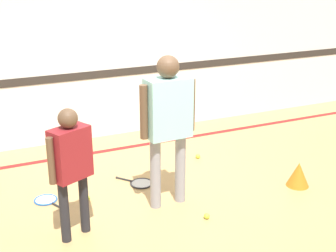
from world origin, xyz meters
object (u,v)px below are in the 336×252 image
object	(u,v)px
person_instructor	(168,116)
tennis_ball_stray_left	(198,156)
racket_second_spare	(47,200)
training_cone	(298,174)
racket_spare_on_floor	(140,183)
tennis_ball_stray_right	(87,198)
tennis_ball_by_spare_racket	(154,174)
tennis_ball_near_instructor	(207,216)
person_student_left	(71,160)

from	to	relation	value
person_instructor	tennis_ball_stray_left	bearing A→B (deg)	45.21
racket_second_spare	training_cone	bearing A→B (deg)	48.18
racket_second_spare	training_cone	distance (m)	3.10
racket_spare_on_floor	tennis_ball_stray_right	distance (m)	0.75
person_instructor	racket_second_spare	distance (m)	1.79
tennis_ball_by_spare_racket	training_cone	xyz separation A→B (m)	(1.53, -1.00, 0.12)
tennis_ball_by_spare_racket	racket_second_spare	bearing A→B (deg)	-175.80
racket_second_spare	tennis_ball_near_instructor	world-z (taller)	tennis_ball_near_instructor
person_student_left	tennis_ball_stray_right	xyz separation A→B (m)	(0.30, 0.67, -0.82)
tennis_ball_by_spare_racket	tennis_ball_stray_right	size ratio (longest dim) A/B	1.00
racket_spare_on_floor	training_cone	world-z (taller)	training_cone
racket_spare_on_floor	racket_second_spare	world-z (taller)	same
racket_second_spare	tennis_ball_stray_right	bearing A→B (deg)	41.74
tennis_ball_near_instructor	tennis_ball_stray_left	bearing A→B (deg)	65.48
person_instructor	training_cone	distance (m)	1.93
person_student_left	tennis_ball_by_spare_racket	xyz separation A→B (m)	(1.28, 0.97, -0.82)
racket_second_spare	tennis_ball_near_instructor	size ratio (longest dim) A/B	7.79
tennis_ball_by_spare_racket	tennis_ball_stray_right	distance (m)	1.03
person_instructor	tennis_ball_stray_left	xyz separation A→B (m)	(0.94, 1.02, -1.05)
racket_spare_on_floor	tennis_ball_stray_left	world-z (taller)	tennis_ball_stray_left
tennis_ball_near_instructor	tennis_ball_stray_right	xyz separation A→B (m)	(-1.09, 0.94, 0.00)
person_instructor	tennis_ball_by_spare_racket	bearing A→B (deg)	76.87
racket_second_spare	tennis_ball_stray_right	size ratio (longest dim) A/B	7.79
tennis_ball_stray_left	tennis_ball_stray_right	size ratio (longest dim) A/B	1.00
person_instructor	racket_spare_on_floor	size ratio (longest dim) A/B	3.39
racket_second_spare	tennis_ball_by_spare_racket	distance (m)	1.43
person_instructor	tennis_ball_near_instructor	size ratio (longest dim) A/B	26.46
tennis_ball_by_spare_racket	tennis_ball_stray_left	size ratio (longest dim) A/B	1.00
tennis_ball_stray_left	tennis_ball_near_instructor	bearing A→B (deg)	-114.52
person_instructor	racket_spare_on_floor	world-z (taller)	person_instructor
person_instructor	racket_spare_on_floor	bearing A→B (deg)	98.21
racket_spare_on_floor	tennis_ball_stray_left	xyz separation A→B (m)	(1.05, 0.41, 0.02)
racket_second_spare	tennis_ball_by_spare_racket	bearing A→B (deg)	69.29
tennis_ball_near_instructor	tennis_ball_stray_left	size ratio (longest dim) A/B	1.00
person_student_left	training_cone	world-z (taller)	person_student_left
tennis_ball_stray_left	tennis_ball_stray_right	bearing A→B (deg)	-162.16
tennis_ball_near_instructor	person_student_left	bearing A→B (deg)	169.09
tennis_ball_stray_right	racket_spare_on_floor	bearing A→B (deg)	12.21
person_instructor	racket_second_spare	world-z (taller)	person_instructor
tennis_ball_stray_left	racket_second_spare	bearing A→B (deg)	-170.21
person_instructor	racket_spare_on_floor	xyz separation A→B (m)	(-0.11, 0.61, -1.07)
person_student_left	tennis_ball_by_spare_racket	distance (m)	1.80
tennis_ball_stray_right	person_student_left	bearing A→B (deg)	-113.81
racket_second_spare	person_instructor	bearing A→B (deg)	38.60
tennis_ball_near_instructor	tennis_ball_by_spare_racket	size ratio (longest dim) A/B	1.00
tennis_ball_stray_right	tennis_ball_by_spare_racket	bearing A→B (deg)	16.63
tennis_ball_by_spare_racket	person_instructor	bearing A→B (deg)	-100.81
tennis_ball_near_instructor	training_cone	xyz separation A→B (m)	(1.43, 0.23, 0.12)
person_instructor	training_cone	xyz separation A→B (m)	(1.68, -0.26, -0.92)
racket_second_spare	tennis_ball_stray_left	size ratio (longest dim) A/B	7.79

